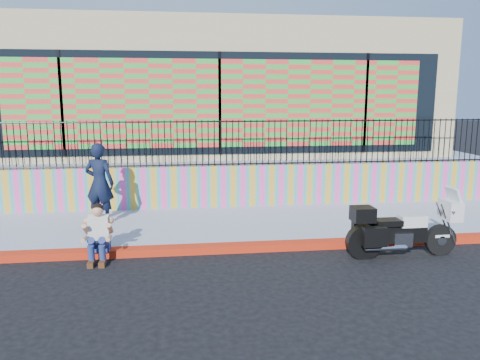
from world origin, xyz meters
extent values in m
plane|color=black|center=(0.00, 0.00, 0.00)|extent=(90.00, 90.00, 0.00)
cube|color=#9E1A0B|center=(0.00, 0.00, 0.07)|extent=(16.00, 0.30, 0.15)
cube|color=#8D93A9|center=(0.00, 1.65, 0.07)|extent=(16.00, 3.00, 0.15)
cube|color=#FF43A6|center=(0.00, 3.25, 0.70)|extent=(16.00, 0.20, 1.10)
cube|color=#8D93A9|center=(0.00, 8.35, 0.62)|extent=(16.00, 10.00, 1.25)
cube|color=tan|center=(0.00, 8.15, 3.25)|extent=(14.00, 8.00, 4.00)
cube|color=black|center=(0.00, 4.13, 2.85)|extent=(12.60, 0.04, 2.80)
cube|color=#E03C31|center=(0.00, 4.10, 2.85)|extent=(11.48, 0.02, 2.40)
cylinder|color=black|center=(3.90, -0.70, 0.30)|extent=(0.61, 0.13, 0.61)
cylinder|color=black|center=(2.34, -0.70, 0.30)|extent=(0.61, 0.13, 0.61)
cube|color=black|center=(3.12, -0.70, 0.46)|extent=(0.87, 0.26, 0.31)
cube|color=silver|center=(3.07, -0.70, 0.37)|extent=(0.37, 0.31, 0.28)
cube|color=silver|center=(3.29, -0.70, 0.72)|extent=(0.50, 0.29, 0.22)
cube|color=black|center=(2.80, -0.70, 0.70)|extent=(0.50, 0.31, 0.11)
cube|color=silver|center=(4.06, -0.70, 0.90)|extent=(0.28, 0.48, 0.39)
cube|color=silver|center=(4.10, -0.70, 1.19)|extent=(0.17, 0.42, 0.31)
cube|color=black|center=(2.29, -0.70, 0.87)|extent=(0.40, 0.39, 0.28)
cube|color=black|center=(2.43, -0.97, 0.50)|extent=(0.44, 0.17, 0.37)
cube|color=black|center=(2.43, -0.42, 0.50)|extent=(0.44, 0.17, 0.37)
cube|color=silver|center=(3.90, -0.70, 0.39)|extent=(0.29, 0.15, 0.06)
imported|color=black|center=(-2.97, 2.00, 1.08)|extent=(0.78, 0.62, 1.87)
cube|color=navy|center=(-2.66, -0.07, 0.24)|extent=(0.36, 0.28, 0.18)
cube|color=silver|center=(-2.66, -0.11, 0.59)|extent=(0.38, 0.27, 0.54)
sphere|color=tan|center=(-2.66, -0.15, 0.95)|extent=(0.21, 0.21, 0.21)
cube|color=#472814|center=(-2.76, -0.51, 0.05)|extent=(0.11, 0.26, 0.10)
cube|color=#472814|center=(-2.56, -0.51, 0.05)|extent=(0.11, 0.26, 0.10)
camera|label=1|loc=(-1.07, -8.90, 3.08)|focal=35.00mm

